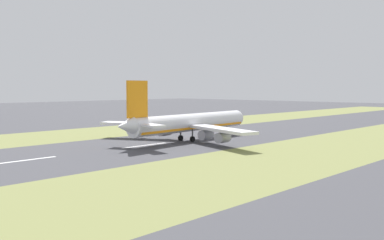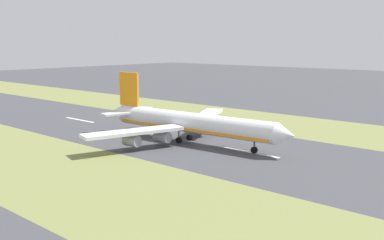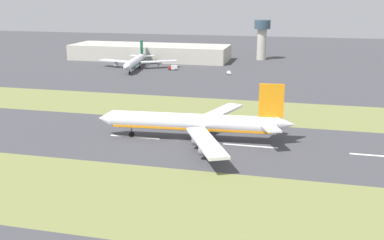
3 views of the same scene
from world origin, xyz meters
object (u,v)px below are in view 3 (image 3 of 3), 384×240
object	(u,v)px
terminal_building	(150,52)
apron_car	(229,73)
control_tower	(262,35)
service_truck	(173,68)
airplane_parked_apron	(136,61)
airplane_main_jet	(198,123)

from	to	relation	value
terminal_building	apron_car	distance (m)	85.12
control_tower	apron_car	bearing A→B (deg)	169.26
control_tower	service_truck	world-z (taller)	control_tower
terminal_building	service_truck	xyz separation A→B (m)	(-42.61, -30.45, -3.92)
apron_car	airplane_parked_apron	bearing A→B (deg)	83.84
terminal_building	airplane_main_jet	bearing A→B (deg)	-156.50
airplane_parked_apron	apron_car	size ratio (longest dim) A/B	11.91
service_truck	apron_car	bearing A→B (deg)	-101.38
airplane_parked_apron	service_truck	world-z (taller)	airplane_parked_apron
control_tower	apron_car	world-z (taller)	control_tower
airplane_main_jet	airplane_parked_apron	world-z (taller)	airplane_main_jet
airplane_main_jet	terminal_building	xyz separation A→B (m)	(181.33, 78.86, -0.43)
terminal_building	airplane_parked_apron	bearing A→B (deg)	-173.33
terminal_building	control_tower	xyz separation A→B (m)	(20.01, -81.87, 12.59)
airplane_main_jet	terminal_building	world-z (taller)	airplane_main_jet
terminal_building	service_truck	distance (m)	52.52
airplane_main_jet	service_truck	bearing A→B (deg)	19.24
control_tower	service_truck	bearing A→B (deg)	140.61
terminal_building	control_tower	distance (m)	85.21
terminal_building	service_truck	world-z (taller)	terminal_building
service_truck	airplane_main_jet	bearing A→B (deg)	-160.76
airplane_parked_apron	service_truck	bearing A→B (deg)	-88.15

